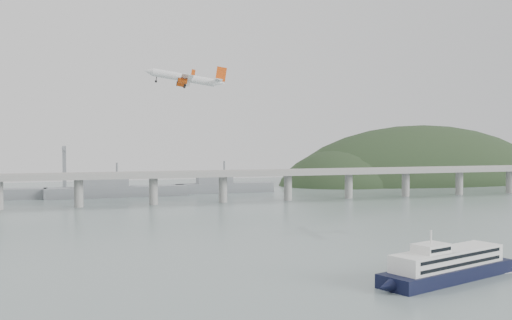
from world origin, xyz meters
name	(u,v)px	position (x,y,z in m)	size (l,w,h in m)	color
ground	(297,256)	(0.00, 0.00, 0.00)	(900.00, 900.00, 0.00)	slate
bridge	(194,179)	(-1.15, 200.00, 17.65)	(800.00, 22.00, 23.90)	gray
headland	(434,200)	(285.18, 331.75, -19.34)	(365.00, 155.00, 156.00)	#1D2E1A
ferry	(448,265)	(33.12, -50.96, 4.66)	(87.96, 38.34, 17.19)	black
airliner	(186,78)	(-28.42, 84.00, 76.99)	(42.53, 38.74, 11.47)	silver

